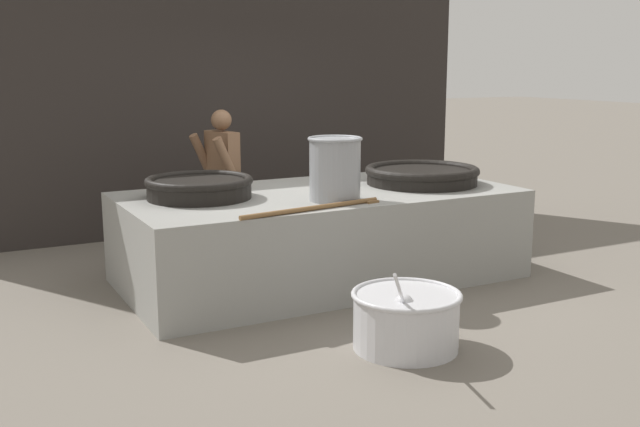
{
  "coord_description": "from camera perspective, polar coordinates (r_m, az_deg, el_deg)",
  "views": [
    {
      "loc": [
        -3.2,
        -6.06,
        2.0
      ],
      "look_at": [
        0.0,
        0.0,
        0.63
      ],
      "focal_mm": 42.0,
      "sensor_mm": 36.0,
      "label": 1
    }
  ],
  "objects": [
    {
      "name": "stock_pot",
      "position": [
        6.44,
        1.14,
        3.49
      ],
      "size": [
        0.47,
        0.47,
        0.55
      ],
      "color": "gray",
      "rests_on": "hearth_platform"
    },
    {
      "name": "giant_wok_near",
      "position": [
        6.66,
        -9.18,
        2.04
      ],
      "size": [
        0.95,
        0.95,
        0.19
      ],
      "color": "black",
      "rests_on": "hearth_platform"
    },
    {
      "name": "stirring_paddle",
      "position": [
        6.06,
        -0.13,
        0.47
      ],
      "size": [
        1.34,
        0.27,
        0.04
      ],
      "rotation": [
        0.0,
        0.0,
        0.15
      ],
      "color": "brown",
      "rests_on": "hearth_platform"
    },
    {
      "name": "hearth_platform",
      "position": [
        7.03,
        0.0,
        -1.68
      ],
      "size": [
        3.62,
        1.78,
        0.84
      ],
      "color": "gray",
      "rests_on": "ground_plane"
    },
    {
      "name": "giant_wok_far",
      "position": [
        7.43,
        7.77,
        2.97
      ],
      "size": [
        1.12,
        1.12,
        0.18
      ],
      "color": "black",
      "rests_on": "hearth_platform"
    },
    {
      "name": "back_wall",
      "position": [
        9.24,
        -7.69,
        9.71
      ],
      "size": [
        6.64,
        0.24,
        3.52
      ],
      "primitive_type": "cube",
      "color": "#2D2826",
      "rests_on": "ground_plane"
    },
    {
      "name": "prep_bowl_vegetables",
      "position": [
        5.41,
        6.57,
        -7.87
      ],
      "size": [
        0.83,
        0.88,
        0.73
      ],
      "color": "silver",
      "rests_on": "ground_plane"
    },
    {
      "name": "cook",
      "position": [
        7.91,
        -7.47,
        2.74
      ],
      "size": [
        0.42,
        0.6,
        1.54
      ],
      "rotation": [
        0.0,
        0.0,
        3.35
      ],
      "color": "brown",
      "rests_on": "ground_plane"
    },
    {
      "name": "ground_plane",
      "position": [
        7.14,
        0.0,
        -4.97
      ],
      "size": [
        60.0,
        60.0,
        0.0
      ],
      "primitive_type": "plane",
      "color": "slate"
    }
  ]
}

